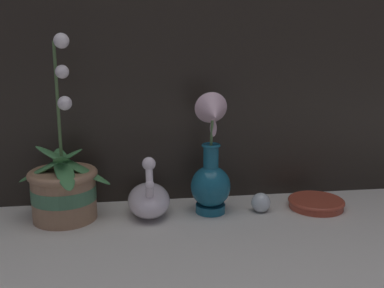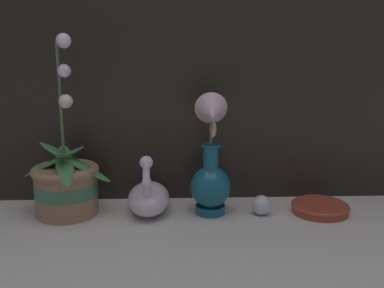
% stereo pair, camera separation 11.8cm
% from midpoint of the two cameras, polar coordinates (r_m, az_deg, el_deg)
% --- Properties ---
extents(ground_plane, '(2.80, 2.80, 0.00)m').
position_cam_midpoint_polar(ground_plane, '(1.14, -2.17, -10.54)').
color(ground_plane, beige).
extents(orchid_potted_plant, '(0.24, 0.25, 0.47)m').
position_cam_midpoint_polar(orchid_potted_plant, '(1.22, -18.67, -5.24)').
color(orchid_potted_plant, '#9E7556').
rests_on(orchid_potted_plant, ground_plane).
extents(swan_figurine, '(0.11, 0.19, 0.17)m').
position_cam_midpoint_polar(swan_figurine, '(1.21, -8.32, -6.84)').
color(swan_figurine, white).
rests_on(swan_figurine, ground_plane).
extents(blue_vase, '(0.11, 0.12, 0.33)m').
position_cam_midpoint_polar(blue_vase, '(1.18, -0.39, -3.22)').
color(blue_vase, '#195B75').
rests_on(blue_vase, ground_plane).
extents(glass_sphere, '(0.05, 0.05, 0.05)m').
position_cam_midpoint_polar(glass_sphere, '(1.23, 6.02, -7.44)').
color(glass_sphere, silver).
rests_on(glass_sphere, ground_plane).
extents(amber_dish, '(0.15, 0.15, 0.02)m').
position_cam_midpoint_polar(amber_dish, '(1.29, 12.98, -7.31)').
color(amber_dish, '#A8422D').
rests_on(amber_dish, ground_plane).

